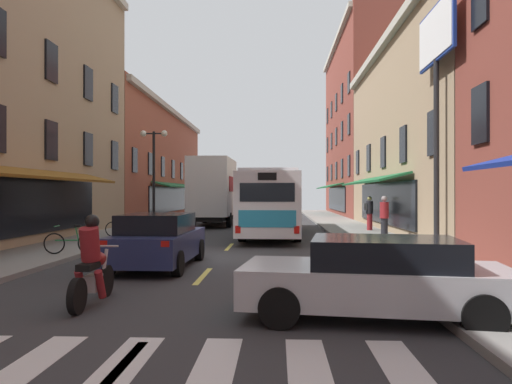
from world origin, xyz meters
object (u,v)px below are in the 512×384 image
sedan_near (377,277)px  pedestrian_mid (384,217)px  bicycle_mid (72,242)px  pedestrian_near (369,212)px  box_truck (215,192)px  sedan_mid (231,209)px  motorcycle_rider (92,266)px  billboard_sign (436,59)px  street_lamp_twin (154,175)px  bicycle_near (125,228)px  transit_bus (273,202)px  sedan_far (158,240)px

sedan_near → pedestrian_mid: pedestrian_mid is taller
sedan_near → bicycle_mid: sedan_near is taller
sedan_near → pedestrian_near: (3.16, 17.33, 0.40)m
box_truck → pedestrian_mid: box_truck is taller
sedan_mid → motorcycle_rider: 31.30m
billboard_sign → street_lamp_twin: bearing=143.0°
box_truck → street_lamp_twin: 6.24m
billboard_sign → sedan_near: billboard_sign is taller
bicycle_near → street_lamp_twin: street_lamp_twin is taller
billboard_sign → transit_bus: 10.84m
transit_bus → pedestrian_near: transit_bus is taller
transit_bus → sedan_near: 16.20m
motorcycle_rider → billboard_sign: bearing=40.5°
sedan_near → motorcycle_rider: motorcycle_rider is taller
sedan_near → sedan_far: size_ratio=1.04×
pedestrian_near → pedestrian_mid: pedestrian_mid is taller
transit_bus → pedestrian_near: (5.03, 1.26, -0.53)m
sedan_far → bicycle_near: 8.59m
transit_bus → sedan_near: bearing=-83.4°
sedan_far → bicycle_near: size_ratio=2.54×
box_truck → pedestrian_near: bearing=-30.5°
billboard_sign → sedan_mid: size_ratio=1.82×
sedan_far → pedestrian_near: size_ratio=2.46×
transit_bus → pedestrian_near: size_ratio=6.96×
billboard_sign → box_truck: bearing=122.5°
sedan_far → pedestrian_near: (8.08, 12.11, 0.32)m
transit_bus → pedestrian_mid: 6.06m
sedan_near → bicycle_near: (-8.39, 13.08, -0.17)m
bicycle_near → motorcycle_rider: bearing=-74.8°
sedan_mid → street_lamp_twin: 15.57m
transit_bus → pedestrian_near: 5.21m
billboard_sign → street_lamp_twin: 14.98m
box_truck → sedan_near: (5.61, -22.49, -1.46)m
pedestrian_near → motorcycle_rider: bearing=-30.4°
sedan_near → sedan_far: sedan_far is taller
sedan_far → pedestrian_near: bearing=56.3°
transit_bus → sedan_far: size_ratio=2.83×
bicycle_mid → motorcycle_rider: bearing=-63.5°
transit_bus → bicycle_near: transit_bus is taller
transit_bus → box_truck: (-3.74, 6.42, 0.54)m
billboard_sign → sedan_far: (-8.51, -2.83, -5.70)m
sedan_far → motorcycle_rider: 4.52m
sedan_far → sedan_near: bearing=-46.7°
billboard_sign → pedestrian_near: (-0.43, 9.28, -5.38)m
sedan_mid → pedestrian_mid: 21.43m
bicycle_near → bicycle_mid: size_ratio=1.00×
transit_bus → pedestrian_near: bearing=14.1°
box_truck → bicycle_mid: 15.84m
box_truck → sedan_far: box_truck is taller
motorcycle_rider → pedestrian_mid: (7.83, 11.56, 0.37)m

